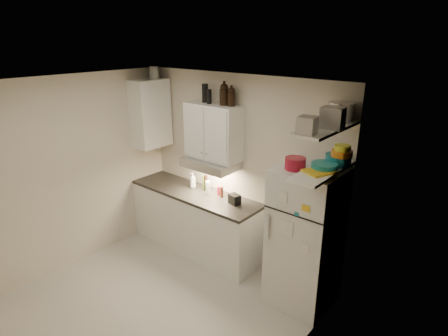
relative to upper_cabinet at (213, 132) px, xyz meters
The scene contains 36 objects.
floor 2.29m from the upper_cabinet, 77.33° to the right, with size 3.20×3.00×0.02m, color beige.
ceiling 1.58m from the upper_cabinet, 77.33° to the right, with size 3.20×3.00×0.02m, color silver.
back_wall 0.63m from the upper_cabinet, 30.26° to the left, with size 3.20×0.02×2.60m, color beige.
left_wall 1.94m from the upper_cabinet, 134.46° to the right, with size 0.02×3.00×2.60m, color beige.
right_wall 2.39m from the upper_cabinet, 34.95° to the right, with size 0.02×3.00×2.60m, color beige.
base_cabinet 1.41m from the upper_cabinet, 151.63° to the right, with size 2.10×0.60×0.88m, color white.
countertop 0.97m from the upper_cabinet, 151.63° to the right, with size 2.10×0.62×0.04m, color #2A2724.
upper_cabinet is the anchor object (origin of this frame).
side_cabinet 1.15m from the upper_cabinet, behind, with size 0.33×0.55×1.00m, color white.
range_hood 0.44m from the upper_cabinet, 90.00° to the right, with size 0.76×0.46×0.12m, color silver.
fridge 1.84m from the upper_cabinet, ahead, with size 0.70×0.68×1.70m, color silver.
shelf_hi 1.82m from the upper_cabinet, 10.05° to the right, with size 0.30×0.95×0.03m, color white.
shelf_lo 1.78m from the upper_cabinet, 10.05° to the right, with size 0.30×0.95×0.03m, color white.
knife_strip 1.13m from the upper_cabinet, ahead, with size 0.42×0.02×0.03m, color black.
dutch_oven 1.46m from the upper_cabinet, 11.91° to the right, with size 0.22×0.22×0.13m, color maroon.
book_stack 1.81m from the upper_cabinet, 13.43° to the right, with size 0.23×0.28×0.10m, color gold.
spice_jar 1.63m from the upper_cabinet, ahead, with size 0.05×0.05×0.09m, color silver.
stock_pot 1.80m from the upper_cabinet, ahead, with size 0.27×0.27×0.19m, color silver.
tin_a 1.92m from the upper_cabinet, 11.08° to the right, with size 0.21×0.18×0.21m, color #AAAAAD.
tin_b 1.92m from the upper_cabinet, 21.67° to the right, with size 0.16×0.16×0.16m, color #AAAAAD.
bowl_teal 1.80m from the upper_cabinet, ahead, with size 0.27×0.27×0.11m, color #17777F.
bowl_orange 1.85m from the upper_cabinet, ahead, with size 0.21×0.21×0.06m, color orange.
bowl_yellow 1.86m from the upper_cabinet, ahead, with size 0.17×0.17×0.05m, color gold.
plates 1.79m from the upper_cabinet, ahead, with size 0.27×0.27×0.07m, color #17777F.
growler_a 0.54m from the upper_cabinet, ahead, with size 0.12×0.12×0.28m, color black, non-canonical shape.
growler_b 0.57m from the upper_cabinet, ahead, with size 0.10×0.10×0.24m, color black, non-canonical shape.
thermos_a 0.47m from the upper_cabinet, 163.39° to the right, with size 0.07×0.07×0.19m, color black.
thermos_b 0.53m from the upper_cabinet, 168.64° to the left, with size 0.08×0.08×0.24m, color black.
side_jar 1.33m from the upper_cabinet, behind, with size 0.13×0.13×0.18m, color silver.
soap_bottle 0.87m from the upper_cabinet, behind, with size 0.10×0.10×0.26m, color white.
pepper_mill 0.84m from the upper_cabinet, ahead, with size 0.05×0.05×0.15m, color maroon.
oil_bottle 0.81m from the upper_cabinet, behind, with size 0.04×0.04×0.23m, color #496A1A.
vinegar_bottle 0.80m from the upper_cabinet, behind, with size 0.05×0.05×0.24m, color black.
clear_bottle 0.81m from the upper_cabinet, 110.00° to the right, with size 0.07×0.07×0.20m, color silver.
red_jar 0.85m from the upper_cabinet, 10.80° to the left, with size 0.06×0.06×0.12m, color maroon.
caddy 0.95m from the upper_cabinet, 10.72° to the right, with size 0.16×0.11×0.13m, color black.
Camera 1 is at (2.96, -2.34, 3.05)m, focal length 30.00 mm.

